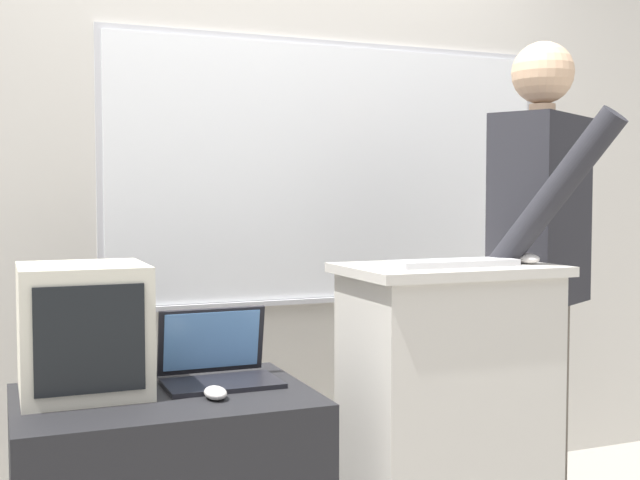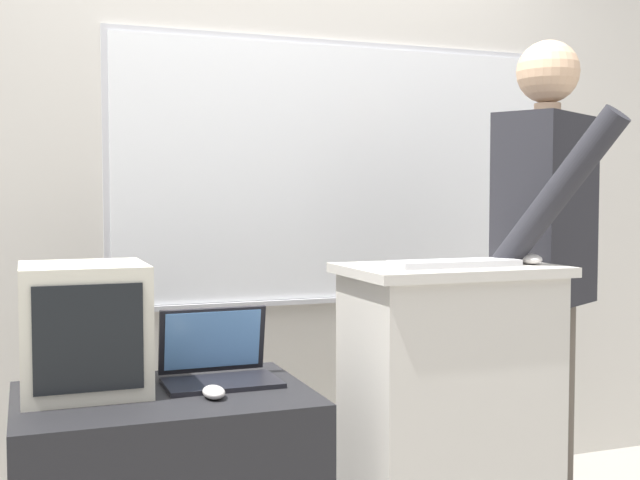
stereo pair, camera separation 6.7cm
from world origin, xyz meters
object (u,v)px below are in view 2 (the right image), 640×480
at_px(laptop, 217,361).
at_px(wireless_keyboard, 455,263).
at_px(computer_mouse_by_laptop, 214,392).
at_px(crt_monitor, 84,328).
at_px(lectern_podium, 448,429).
at_px(person_presenter, 546,258).
at_px(computer_mouse_by_keyboard, 530,259).

height_order(laptop, wireless_keyboard, wireless_keyboard).
bearing_deg(computer_mouse_by_laptop, wireless_keyboard, -1.68).
bearing_deg(wireless_keyboard, computer_mouse_by_laptop, 178.32).
bearing_deg(crt_monitor, laptop, -0.22).
distance_m(lectern_podium, crt_monitor, 1.15).
relative_size(person_presenter, computer_mouse_by_keyboard, 17.83).
distance_m(person_presenter, crt_monitor, 1.55).
height_order(person_presenter, laptop, person_presenter).
relative_size(person_presenter, laptop, 5.33).
xyz_separation_m(wireless_keyboard, computer_mouse_by_keyboard, (0.26, -0.01, 0.01)).
bearing_deg(person_presenter, lectern_podium, 167.77).
distance_m(wireless_keyboard, computer_mouse_by_laptop, 0.81).
bearing_deg(lectern_podium, crt_monitor, 171.10).
bearing_deg(computer_mouse_by_laptop, lectern_podium, 2.51).
height_order(person_presenter, computer_mouse_by_keyboard, person_presenter).
bearing_deg(laptop, person_presenter, -0.87).
xyz_separation_m(lectern_podium, computer_mouse_by_keyboard, (0.25, -0.06, 0.53)).
distance_m(wireless_keyboard, computer_mouse_by_keyboard, 0.26).
bearing_deg(person_presenter, computer_mouse_by_laptop, 158.50).
relative_size(person_presenter, wireless_keyboard, 4.50).
distance_m(person_presenter, computer_mouse_by_keyboard, 0.31).
xyz_separation_m(laptop, wireless_keyboard, (0.68, -0.22, 0.29)).
distance_m(laptop, computer_mouse_by_laptop, 0.21).
height_order(wireless_keyboard, crt_monitor, crt_monitor).
relative_size(lectern_podium, wireless_keyboard, 2.62).
relative_size(person_presenter, crt_monitor, 4.88).
relative_size(wireless_keyboard, computer_mouse_by_laptop, 3.96).
distance_m(lectern_podium, computer_mouse_by_keyboard, 0.59).
distance_m(computer_mouse_by_laptop, computer_mouse_by_keyboard, 1.06).
xyz_separation_m(computer_mouse_by_keyboard, crt_monitor, (-1.33, 0.23, -0.18)).
distance_m(lectern_podium, computer_mouse_by_laptop, 0.78).
bearing_deg(person_presenter, computer_mouse_by_keyboard, -165.63).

